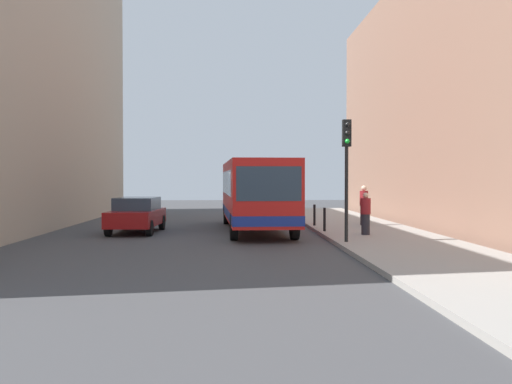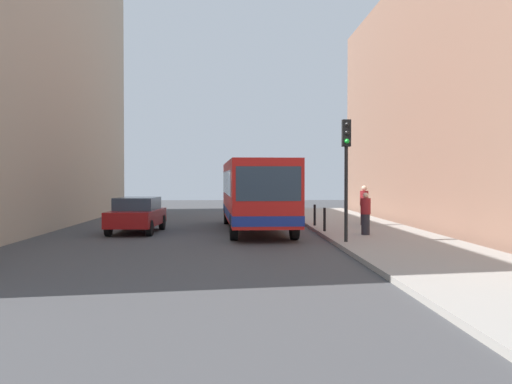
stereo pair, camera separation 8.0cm
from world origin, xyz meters
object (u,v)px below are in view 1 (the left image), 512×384
object	(u,v)px
bus	(255,191)
bollard_near	(325,219)
car_beside_bus	(137,214)
bollard_mid	(314,215)
pedestrian_mid_sidewalk	(364,205)
traffic_light	(347,157)
pedestrian_near_signal	(366,214)

from	to	relation	value
bus	bollard_near	size ratio (longest dim) A/B	11.70
car_beside_bus	bollard_mid	distance (m)	7.91
bollard_mid	pedestrian_mid_sidewalk	bearing A→B (deg)	2.42
traffic_light	pedestrian_near_signal	xyz separation A→B (m)	(1.21, 2.48, -2.06)
bollard_mid	car_beside_bus	bearing A→B (deg)	-168.23
pedestrian_near_signal	bollard_near	bearing A→B (deg)	-92.76
bollard_near	traffic_light	bearing A→B (deg)	-88.59
car_beside_bus	pedestrian_mid_sidewalk	bearing A→B (deg)	-167.68
car_beside_bus	pedestrian_mid_sidewalk	distance (m)	10.17
bus	bollard_mid	world-z (taller)	bus
bus	bollard_near	xyz separation A→B (m)	(2.72, -2.10, -1.10)
bus	pedestrian_mid_sidewalk	distance (m)	5.13
bollard_mid	pedestrian_near_signal	world-z (taller)	pedestrian_near_signal
bollard_mid	pedestrian_near_signal	bearing A→B (deg)	-73.80
car_beside_bus	pedestrian_mid_sidewalk	size ratio (longest dim) A/B	2.47
bollard_mid	pedestrian_mid_sidewalk	world-z (taller)	pedestrian_mid_sidewalk
traffic_light	pedestrian_near_signal	world-z (taller)	traffic_light
bus	traffic_light	size ratio (longest dim) A/B	2.71
bollard_near	bollard_mid	bearing A→B (deg)	90.00
bollard_mid	pedestrian_mid_sidewalk	xyz separation A→B (m)	(2.28, 0.10, 0.44)
traffic_light	pedestrian_mid_sidewalk	world-z (taller)	traffic_light
bus	bollard_near	world-z (taller)	bus
bus	traffic_light	distance (m)	6.90
traffic_light	bollard_mid	bearing A→B (deg)	90.82
traffic_light	pedestrian_near_signal	distance (m)	3.44
bus	traffic_light	bearing A→B (deg)	112.06
traffic_light	car_beside_bus	bearing A→B (deg)	145.53
bollard_near	pedestrian_near_signal	distance (m)	2.09
bollard_mid	pedestrian_mid_sidewalk	distance (m)	2.32
bus	pedestrian_near_signal	distance (m)	5.52
traffic_light	pedestrian_near_signal	size ratio (longest dim) A/B	2.57
car_beside_bus	pedestrian_near_signal	distance (m)	9.51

